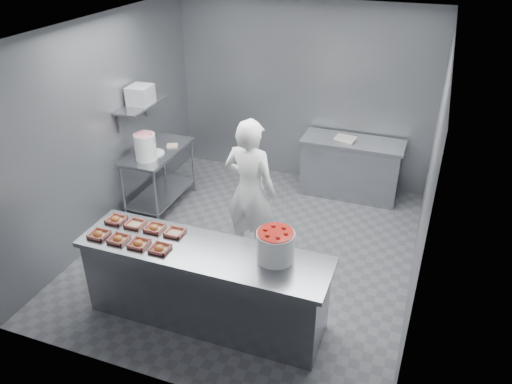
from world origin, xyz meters
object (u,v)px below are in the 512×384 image
back_counter (351,168)px  tray_5 (135,224)px  tray_2 (139,243)px  appliance (140,95)px  tray_1 (118,239)px  tray_3 (160,248)px  tray_0 (99,234)px  tray_7 (175,232)px  strawberry_tub (275,245)px  tray_4 (116,219)px  prep_table (159,169)px  worker (250,191)px  service_counter (205,285)px  tray_6 (154,228)px  glaze_bucket (145,146)px

back_counter → tray_5: tray_5 is taller
back_counter → tray_2: size_ratio=8.01×
back_counter → appliance: (-2.72, -1.30, 1.24)m
tray_1 → tray_3: (0.48, 0.00, 0.00)m
tray_3 → tray_2: bearing=180.0°
tray_0 → tray_7: tray_0 is taller
strawberry_tub → tray_4: bearing=178.7°
tray_7 → strawberry_tub: 1.13m
tray_4 → strawberry_tub: bearing=-1.3°
tray_0 → tray_4: (0.00, 0.31, 0.00)m
tray_3 → appliance: size_ratio=0.57×
prep_table → tray_7: (1.25, -1.80, 0.33)m
strawberry_tub → prep_table: bearing=142.2°
tray_7 → worker: worker is taller
prep_table → worker: worker is taller
service_counter → tray_5: bearing=170.0°
tray_4 → tray_5: 0.24m
prep_table → tray_1: (0.77, -2.10, 0.33)m
tray_1 → tray_6: size_ratio=1.00×
glaze_bucket → appliance: bearing=121.3°
tray_0 → back_counter: bearing=59.3°
tray_3 → tray_5: 0.57m
tray_3 → worker: 1.48m
worker → tray_4: bearing=51.3°
back_counter → tray_5: 3.60m
tray_0 → strawberry_tub: strawberry_tub is taller
service_counter → appliance: (-1.82, 1.95, 1.24)m
service_counter → tray_1: tray_1 is taller
tray_7 → back_counter: bearing=67.3°
service_counter → worker: bearing=88.9°
prep_table → back_counter: 2.87m
worker → appliance: 2.11m
worker → strawberry_tub: size_ratio=4.95×
tray_5 → tray_4: bearing=-180.0°
tray_3 → tray_7: tray_3 is taller
tray_3 → tray_4: (-0.72, 0.31, 0.00)m
tray_4 → back_counter: bearing=56.9°
tray_6 → appliance: bearing=123.3°
tray_1 → tray_6: bearing=52.0°
service_counter → tray_2: 0.81m
back_counter → tray_5: (-1.78, -3.10, 0.47)m
glaze_bucket → appliance: size_ratio=1.34×
tray_1 → strawberry_tub: bearing=9.4°
glaze_bucket → tray_4: bearing=-71.0°
tray_5 → prep_table: bearing=113.3°
tray_4 → strawberry_tub: (1.84, -0.04, 0.14)m
prep_table → back_counter: size_ratio=0.80×
service_counter → tray_3: (-0.40, -0.15, 0.47)m
tray_2 → tray_6: (0.00, 0.31, 0.00)m
tray_6 → strawberry_tub: (1.36, -0.04, 0.14)m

